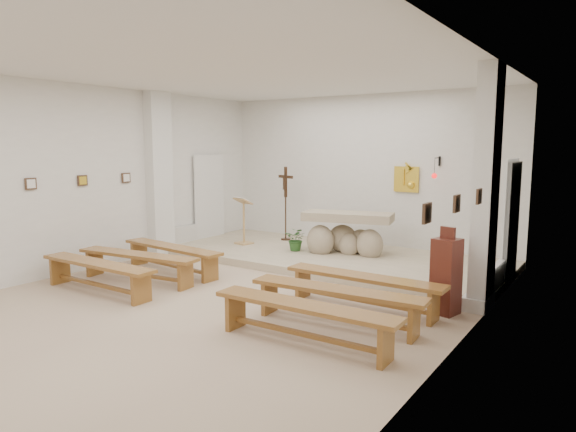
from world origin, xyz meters
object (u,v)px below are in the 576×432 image
Objects in this scene: lectern at (243,221)px; bench_left_third at (97,270)px; altar at (346,236)px; bench_right_front at (363,284)px; donation_pedestal at (446,276)px; bench_right_second at (337,297)px; bench_right_third at (304,314)px; bench_left_front at (172,253)px; bench_left_second at (137,260)px; crucifix_stand at (285,198)px.

bench_left_third is at bearing -76.72° from lectern.
lectern is (-2.40, -0.41, 0.17)m from altar.
bench_right_front is at bearing -71.88° from altar.
donation_pedestal is 1.67m from bench_right_second.
bench_right_second is (-1.04, -1.30, -0.17)m from donation_pedestal.
altar is 4.70m from bench_right_third.
altar is 0.80× the size of bench_left_front.
bench_left_second is at bearing 167.38° from bench_right_third.
bench_left_third is 1.00× the size of bench_right_third.
lectern is at bearing 92.28° from bench_left_third.
bench_right_front and bench_left_second have the same top height.
bench_left_third is at bearing -84.95° from bench_left_front.
altar is 1.12× the size of crucifix_stand.
bench_left_second and bench_left_third have the same top height.
donation_pedestal is at bearing -9.15° from lectern.
altar is at bearing 122.26° from bench_right_front.
altar is at bearing 50.90° from bench_left_second.
altar is 2.09m from crucifix_stand.
lectern is 0.45× the size of bench_left_second.
altar is 0.79× the size of bench_left_second.
donation_pedestal is 0.52× the size of bench_left_third.
donation_pedestal is (4.66, -2.83, -0.60)m from crucifix_stand.
bench_right_second is (0.00, -0.81, 0.00)m from bench_right_front.
crucifix_stand is 0.71× the size of bench_left_front.
donation_pedestal is (5.16, -1.87, -0.14)m from lectern.
crucifix_stand is at bearing 86.00° from bench_left_third.
lectern is at bearing 135.01° from bench_right_third.
bench_right_second is (4.12, -3.16, -0.30)m from lectern.
lectern is 1.18m from crucifix_stand.
crucifix_stand is at bearing 127.05° from bench_right_second.
lectern is at bearing 173.00° from donation_pedestal.
altar is at bearing 62.76° from bench_left_third.
bench_left_front is 4.26m from bench_right_third.
bench_right_third is at bearing -103.50° from donation_pedestal.
donation_pedestal is at bearing -53.19° from altar.
altar is 4.91m from bench_left_third.
bench_left_third is at bearing -144.22° from donation_pedestal.
bench_left_front and bench_left_third have the same top height.
crucifix_stand is 5.00m from bench_left_third.
crucifix_stand reaches higher than bench_left_second.
donation_pedestal reaches higher than bench_left_front.
lectern is 5.73m from bench_right_third.
bench_right_third is (3.94, -1.62, 0.00)m from bench_left_front.
altar is at bearing 4.13° from crucifix_stand.
bench_left_front is at bearing 156.67° from bench_right_third.
crucifix_stand is 5.48m from donation_pedestal.
bench_left_front is 1.01× the size of bench_right_front.
bench_left_front is 3.94m from bench_right_front.
bench_right_second is at bearing -7.14° from bench_left_second.
bench_left_third is 3.94m from bench_right_third.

